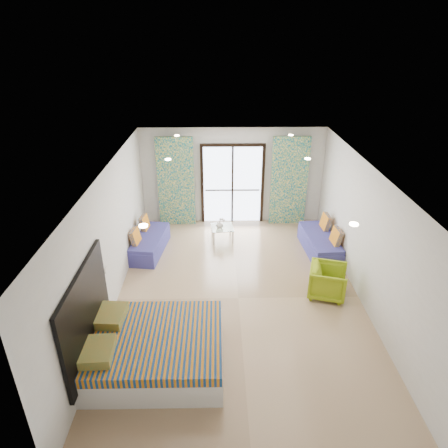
{
  "coord_description": "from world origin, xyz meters",
  "views": [
    {
      "loc": [
        -0.41,
        -6.74,
        5.0
      ],
      "look_at": [
        -0.28,
        1.15,
        1.15
      ],
      "focal_mm": 32.0,
      "sensor_mm": 36.0,
      "label": 1
    }
  ],
  "objects_px": {
    "coffee_table": "(222,228)",
    "armchair": "(328,280)",
    "daybed_left": "(149,243)",
    "daybed_right": "(320,243)",
    "bed": "(153,349)"
  },
  "relations": [
    {
      "from": "bed",
      "to": "daybed_right",
      "type": "height_order",
      "value": "daybed_right"
    },
    {
      "from": "daybed_right",
      "to": "armchair",
      "type": "relative_size",
      "value": 2.34
    },
    {
      "from": "daybed_left",
      "to": "armchair",
      "type": "distance_m",
      "value": 4.38
    },
    {
      "from": "coffee_table",
      "to": "armchair",
      "type": "bearing_deg",
      "value": -49.2
    },
    {
      "from": "bed",
      "to": "coffee_table",
      "type": "bearing_deg",
      "value": 74.81
    },
    {
      "from": "daybed_left",
      "to": "coffee_table",
      "type": "xyz_separation_m",
      "value": [
        1.82,
        0.6,
        0.08
      ]
    },
    {
      "from": "daybed_left",
      "to": "daybed_right",
      "type": "distance_m",
      "value": 4.23
    },
    {
      "from": "coffee_table",
      "to": "daybed_left",
      "type": "bearing_deg",
      "value": -161.69
    },
    {
      "from": "daybed_right",
      "to": "coffee_table",
      "type": "relative_size",
      "value": 2.7
    },
    {
      "from": "bed",
      "to": "coffee_table",
      "type": "relative_size",
      "value": 3.39
    },
    {
      "from": "daybed_left",
      "to": "armchair",
      "type": "bearing_deg",
      "value": -18.08
    },
    {
      "from": "daybed_left",
      "to": "armchair",
      "type": "height_order",
      "value": "daybed_left"
    },
    {
      "from": "coffee_table",
      "to": "daybed_right",
      "type": "bearing_deg",
      "value": -16.28
    },
    {
      "from": "coffee_table",
      "to": "armchair",
      "type": "relative_size",
      "value": 0.87
    },
    {
      "from": "daybed_left",
      "to": "coffee_table",
      "type": "bearing_deg",
      "value": 25.64
    }
  ]
}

